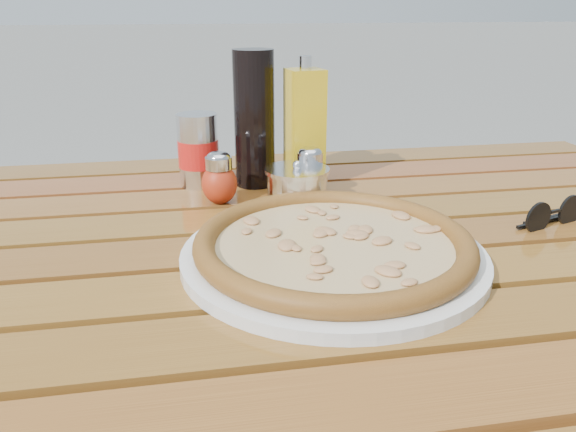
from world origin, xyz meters
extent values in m
cube|color=#38220C|center=(0.64, 0.39, 0.35)|extent=(0.06, 0.06, 0.70)
cube|color=#37210C|center=(0.00, 0.00, 0.70)|extent=(1.36, 0.86, 0.04)
cube|color=#572D0F|center=(0.00, -0.30, 0.73)|extent=(1.40, 0.09, 0.03)
cube|color=#512F0E|center=(0.00, -0.20, 0.73)|extent=(1.40, 0.09, 0.03)
cube|color=#56320F|center=(0.00, -0.10, 0.73)|extent=(1.40, 0.09, 0.03)
cube|color=#502B0E|center=(0.00, 0.00, 0.73)|extent=(1.40, 0.09, 0.03)
cube|color=#54310E|center=(0.00, 0.10, 0.73)|extent=(1.40, 0.09, 0.03)
cube|color=#582F0F|center=(0.00, 0.20, 0.73)|extent=(1.40, 0.09, 0.03)
cube|color=#58280F|center=(0.00, 0.30, 0.73)|extent=(1.40, 0.09, 0.03)
cube|color=#4F2D0D|center=(0.00, 0.41, 0.73)|extent=(1.40, 0.09, 0.03)
cylinder|color=silver|center=(0.04, -0.06, 0.76)|extent=(0.45, 0.45, 0.01)
cylinder|color=beige|center=(0.04, -0.06, 0.77)|extent=(0.42, 0.42, 0.01)
torus|color=black|center=(0.04, -0.06, 0.77)|extent=(0.45, 0.45, 0.03)
ellipsoid|color=red|center=(-0.08, 0.17, 0.78)|extent=(0.06, 0.06, 0.06)
cylinder|color=silver|center=(-0.08, 0.17, 0.81)|extent=(0.04, 0.04, 0.02)
ellipsoid|color=silver|center=(-0.08, 0.17, 0.82)|extent=(0.04, 0.04, 0.02)
ellipsoid|color=#3C441B|center=(0.06, 0.18, 0.78)|extent=(0.06, 0.06, 0.06)
cylinder|color=silver|center=(0.06, 0.18, 0.81)|extent=(0.05, 0.05, 0.02)
ellipsoid|color=silver|center=(0.06, 0.18, 0.82)|extent=(0.04, 0.04, 0.02)
cylinder|color=black|center=(-0.01, 0.26, 0.86)|extent=(0.07, 0.07, 0.22)
cylinder|color=silver|center=(-0.11, 0.27, 0.81)|extent=(0.07, 0.07, 0.12)
cylinder|color=red|center=(-0.11, 0.27, 0.81)|extent=(0.07, 0.07, 0.04)
cube|color=gold|center=(0.07, 0.24, 0.84)|extent=(0.06, 0.06, 0.19)
cylinder|color=silver|center=(0.07, 0.24, 0.95)|extent=(0.02, 0.02, 0.02)
cylinder|color=silver|center=(0.03, 0.14, 0.78)|extent=(0.10, 0.10, 0.05)
cylinder|color=silver|center=(0.03, 0.14, 0.81)|extent=(0.11, 0.11, 0.01)
sphere|color=white|center=(0.03, 0.14, 0.81)|extent=(0.02, 0.02, 0.01)
cylinder|color=black|center=(0.33, -0.01, 0.77)|extent=(0.04, 0.02, 0.04)
cylinder|color=black|center=(0.40, 0.00, 0.77)|extent=(0.04, 0.02, 0.04)
cube|color=black|center=(0.37, -0.01, 0.77)|extent=(0.02, 0.01, 0.00)
cube|color=black|center=(0.35, 0.00, 0.75)|extent=(0.09, 0.03, 0.00)
cube|color=black|center=(0.37, 0.02, 0.75)|extent=(0.09, 0.03, 0.00)
camera|label=1|loc=(-0.12, -0.65, 1.04)|focal=35.00mm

